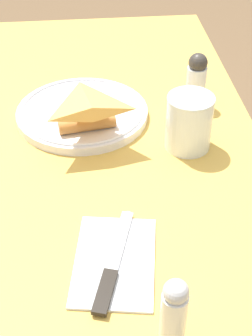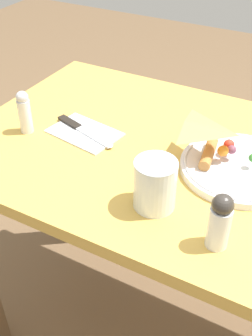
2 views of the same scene
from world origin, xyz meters
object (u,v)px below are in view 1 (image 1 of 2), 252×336
at_px(milk_glass, 188,123).
at_px(plate_pizza, 80,112).
at_px(butter_knife, 112,264).
at_px(salt_shaker, 173,313).
at_px(napkin_folded, 114,261).
at_px(dining_table, 87,192).
at_px(pepper_shaker, 196,80).

bearing_deg(milk_glass, plate_pizza, 59.82).
height_order(butter_knife, salt_shaker, salt_shaker).
distance_m(milk_glass, napkin_folded, 0.30).
bearing_deg(salt_shaker, milk_glass, -13.73).
bearing_deg(salt_shaker, butter_knife, 26.94).
xyz_separation_m(dining_table, salt_shaker, (-0.41, -0.09, 0.17)).
relative_size(milk_glass, pepper_shaker, 0.91).
height_order(milk_glass, napkin_folded, milk_glass).
bearing_deg(napkin_folded, milk_glass, -30.48).
relative_size(milk_glass, salt_shaker, 0.94).
xyz_separation_m(plate_pizza, pepper_shaker, (0.03, -0.23, 0.04)).
bearing_deg(pepper_shaker, butter_knife, 154.17).
bearing_deg(milk_glass, dining_table, 80.98).
height_order(dining_table, pepper_shaker, pepper_shaker).
distance_m(dining_table, butter_knife, 0.32).
bearing_deg(plate_pizza, milk_glass, -120.18).
bearing_deg(milk_glass, napkin_folded, 149.52).
bearing_deg(pepper_shaker, milk_glass, 163.30).
bearing_deg(dining_table, milk_glass, -99.02).
height_order(plate_pizza, butter_knife, plate_pizza).
distance_m(butter_knife, salt_shaker, 0.14).
bearing_deg(napkin_folded, plate_pizza, 5.37).
relative_size(milk_glass, butter_knife, 0.54).
relative_size(plate_pizza, salt_shaker, 2.37).
relative_size(napkin_folded, butter_knife, 0.97).
height_order(dining_table, salt_shaker, salt_shaker).
distance_m(butter_knife, pepper_shaker, 0.45).
bearing_deg(milk_glass, salt_shaker, 166.27).
height_order(milk_glass, butter_knife, milk_glass).
bearing_deg(butter_knife, napkin_folded, 0.00).
bearing_deg(butter_knife, plate_pizza, 21.99).
relative_size(dining_table, milk_glass, 11.11).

